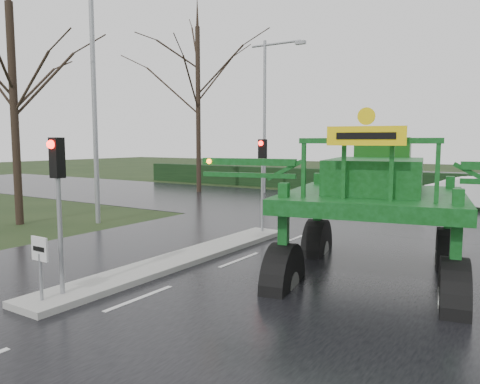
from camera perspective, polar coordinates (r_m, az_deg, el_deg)
The scene contains 14 objects.
ground at distance 10.74m, azimuth -12.13°, elevation -12.65°, with size 140.00×140.00×0.00m, color black.
road_main at distance 18.91m, azimuth 9.99°, elevation -4.40°, with size 14.00×80.00×0.02m, color black.
road_cross at distance 24.47m, azimuth 15.55°, elevation -2.13°, with size 80.00×12.00×0.02m, color black.
median_island at distance 13.67m, azimuth -6.99°, elevation -8.08°, with size 1.20×10.00×0.16m, color gray.
hedge_row at distance 32.06m, azimuth 19.94°, elevation 0.97°, with size 44.00×0.90×1.50m, color black.
keep_left_sign at distance 10.52m, azimuth -23.20°, elevation -7.42°, with size 0.50×0.07×1.35m.
traffic_signal_near at distance 10.56m, azimuth -21.33°, elevation 1.14°, with size 0.26×0.33×3.52m.
traffic_signal_mid at distance 16.95m, azimuth 2.74°, elevation 3.29°, with size 0.26×0.33×3.52m.
street_light_left_near at distance 20.44m, azimuth -16.87°, elevation 13.07°, with size 3.85×0.30×10.00m.
street_light_left_far at distance 31.32m, azimuth 3.51°, elevation 10.82°, with size 3.85×0.30×10.00m.
tree_left_near at distance 21.52m, azimuth -25.97°, elevation 11.97°, with size 6.30×6.30×10.85m.
tree_left_far at distance 32.18m, azimuth -5.15°, elevation 12.75°, with size 7.70×7.70×13.26m.
crop_sprayer at distance 11.21m, azimuth 5.74°, elevation 1.10°, with size 9.14×6.51×5.19m.
white_sedan at distance 26.46m, azimuth 26.95°, elevation -1.98°, with size 1.72×4.94×1.63m, color white.
Camera 1 is at (7.28, -7.11, 3.43)m, focal length 35.00 mm.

